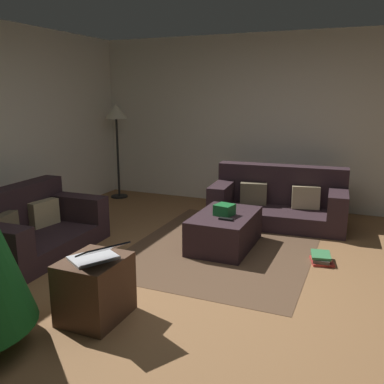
{
  "coord_description": "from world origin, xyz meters",
  "views": [
    {
      "loc": [
        -3.33,
        -1.15,
        1.75
      ],
      "look_at": [
        0.53,
        0.48,
        0.75
      ],
      "focal_mm": 39.44,
      "sensor_mm": 36.0,
      "label": 1
    }
  ],
  "objects_px": {
    "laptop": "(97,255)",
    "corner_lamp": "(116,118)",
    "couch_left": "(29,228)",
    "couch_right": "(279,202)",
    "gift_box": "(224,210)",
    "ottoman": "(225,230)",
    "tv_remote": "(226,219)",
    "side_table": "(95,288)",
    "book_stack": "(321,258)"
  },
  "relations": [
    {
      "from": "ottoman",
      "to": "tv_remote",
      "type": "bearing_deg",
      "value": -158.65
    },
    {
      "from": "couch_left",
      "to": "tv_remote",
      "type": "distance_m",
      "value": 2.19
    },
    {
      "from": "couch_left",
      "to": "ottoman",
      "type": "height_order",
      "value": "couch_left"
    },
    {
      "from": "corner_lamp",
      "to": "gift_box",
      "type": "bearing_deg",
      "value": -123.39
    },
    {
      "from": "gift_box",
      "to": "corner_lamp",
      "type": "distance_m",
      "value": 3.02
    },
    {
      "from": "side_table",
      "to": "gift_box",
      "type": "bearing_deg",
      "value": -13.37
    },
    {
      "from": "couch_left",
      "to": "laptop",
      "type": "relative_size",
      "value": 2.88
    },
    {
      "from": "gift_box",
      "to": "book_stack",
      "type": "distance_m",
      "value": 1.16
    },
    {
      "from": "couch_left",
      "to": "ottoman",
      "type": "distance_m",
      "value": 2.2
    },
    {
      "from": "couch_right",
      "to": "gift_box",
      "type": "relative_size",
      "value": 9.31
    },
    {
      "from": "corner_lamp",
      "to": "couch_left",
      "type": "bearing_deg",
      "value": -170.08
    },
    {
      "from": "couch_right",
      "to": "side_table",
      "type": "distance_m",
      "value": 3.18
    },
    {
      "from": "laptop",
      "to": "ottoman",
      "type": "bearing_deg",
      "value": -11.02
    },
    {
      "from": "couch_left",
      "to": "laptop",
      "type": "xyz_separation_m",
      "value": [
        -0.94,
        -1.59,
        0.28
      ]
    },
    {
      "from": "laptop",
      "to": "tv_remote",
      "type": "bearing_deg",
      "value": -15.07
    },
    {
      "from": "gift_box",
      "to": "book_stack",
      "type": "bearing_deg",
      "value": -90.36
    },
    {
      "from": "gift_box",
      "to": "laptop",
      "type": "distance_m",
      "value": 1.93
    },
    {
      "from": "laptop",
      "to": "corner_lamp",
      "type": "height_order",
      "value": "corner_lamp"
    },
    {
      "from": "ottoman",
      "to": "side_table",
      "type": "relative_size",
      "value": 1.9
    },
    {
      "from": "couch_right",
      "to": "tv_remote",
      "type": "bearing_deg",
      "value": 74.1
    },
    {
      "from": "gift_box",
      "to": "book_stack",
      "type": "relative_size",
      "value": 0.62
    },
    {
      "from": "couch_left",
      "to": "ottoman",
      "type": "xyz_separation_m",
      "value": [
        0.99,
        -1.96,
        -0.08
      ]
    },
    {
      "from": "couch_right",
      "to": "book_stack",
      "type": "bearing_deg",
      "value": 115.98
    },
    {
      "from": "couch_left",
      "to": "corner_lamp",
      "type": "height_order",
      "value": "corner_lamp"
    },
    {
      "from": "side_table",
      "to": "tv_remote",
      "type": "bearing_deg",
      "value": -17.22
    },
    {
      "from": "couch_right",
      "to": "corner_lamp",
      "type": "distance_m",
      "value": 2.99
    },
    {
      "from": "side_table",
      "to": "book_stack",
      "type": "height_order",
      "value": "side_table"
    },
    {
      "from": "couch_right",
      "to": "laptop",
      "type": "height_order",
      "value": "couch_right"
    },
    {
      "from": "corner_lamp",
      "to": "laptop",
      "type": "bearing_deg",
      "value": -149.72
    },
    {
      "from": "tv_remote",
      "to": "book_stack",
      "type": "distance_m",
      "value": 1.08
    },
    {
      "from": "ottoman",
      "to": "couch_left",
      "type": "bearing_deg",
      "value": 116.85
    },
    {
      "from": "gift_box",
      "to": "tv_remote",
      "type": "height_order",
      "value": "gift_box"
    },
    {
      "from": "ottoman",
      "to": "book_stack",
      "type": "height_order",
      "value": "ottoman"
    },
    {
      "from": "couch_left",
      "to": "corner_lamp",
      "type": "bearing_deg",
      "value": -171.81
    },
    {
      "from": "ottoman",
      "to": "corner_lamp",
      "type": "xyz_separation_m",
      "value": [
        1.55,
        2.41,
        1.13
      ]
    },
    {
      "from": "ottoman",
      "to": "laptop",
      "type": "bearing_deg",
      "value": 168.98
    },
    {
      "from": "side_table",
      "to": "book_stack",
      "type": "xyz_separation_m",
      "value": [
        1.85,
        -1.52,
        -0.2
      ]
    },
    {
      "from": "gift_box",
      "to": "tv_remote",
      "type": "distance_m",
      "value": 0.2
    },
    {
      "from": "tv_remote",
      "to": "side_table",
      "type": "bearing_deg",
      "value": 164.98
    },
    {
      "from": "ottoman",
      "to": "tv_remote",
      "type": "xyz_separation_m",
      "value": [
        -0.22,
        -0.09,
        0.21
      ]
    },
    {
      "from": "tv_remote",
      "to": "side_table",
      "type": "xyz_separation_m",
      "value": [
        -1.68,
        0.52,
        -0.15
      ]
    },
    {
      "from": "ottoman",
      "to": "tv_remote",
      "type": "distance_m",
      "value": 0.31
    },
    {
      "from": "gift_box",
      "to": "side_table",
      "type": "xyz_separation_m",
      "value": [
        -1.85,
        0.44,
        -0.21
      ]
    },
    {
      "from": "side_table",
      "to": "corner_lamp",
      "type": "distance_m",
      "value": 4.11
    },
    {
      "from": "laptop",
      "to": "corner_lamp",
      "type": "relative_size",
      "value": 0.34
    },
    {
      "from": "tv_remote",
      "to": "laptop",
      "type": "xyz_separation_m",
      "value": [
        -1.71,
        0.46,
        0.15
      ]
    },
    {
      "from": "ottoman",
      "to": "corner_lamp",
      "type": "distance_m",
      "value": 3.08
    },
    {
      "from": "couch_right",
      "to": "couch_left",
      "type": "bearing_deg",
      "value": 38.84
    },
    {
      "from": "gift_box",
      "to": "corner_lamp",
      "type": "height_order",
      "value": "corner_lamp"
    },
    {
      "from": "couch_left",
      "to": "gift_box",
      "type": "height_order",
      "value": "couch_left"
    }
  ]
}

